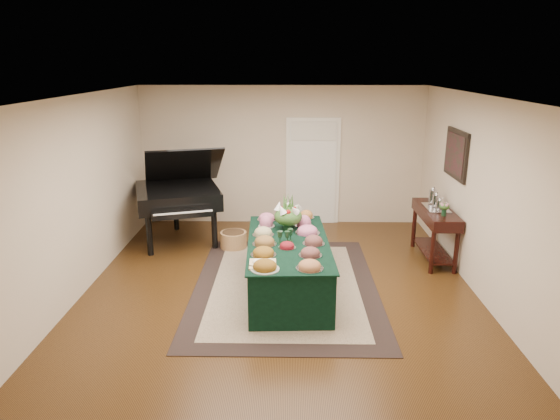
{
  "coord_description": "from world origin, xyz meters",
  "views": [
    {
      "loc": [
        0.12,
        -6.65,
        3.12
      ],
      "look_at": [
        0.0,
        0.3,
        1.05
      ],
      "focal_mm": 32.0,
      "sensor_mm": 36.0,
      "label": 1
    }
  ],
  "objects_px": {
    "buffet_table": "(288,266)",
    "grand_piano": "(178,195)",
    "floral_centerpiece": "(288,213)",
    "mahogany_sideboard": "(435,220)"
  },
  "relations": [
    {
      "from": "buffet_table",
      "to": "floral_centerpiece",
      "type": "bearing_deg",
      "value": 90.18
    },
    {
      "from": "buffet_table",
      "to": "mahogany_sideboard",
      "type": "distance_m",
      "value": 2.69
    },
    {
      "from": "grand_piano",
      "to": "mahogany_sideboard",
      "type": "xyz_separation_m",
      "value": [
        4.33,
        -0.82,
        -0.19
      ]
    },
    {
      "from": "floral_centerpiece",
      "to": "mahogany_sideboard",
      "type": "bearing_deg",
      "value": 16.66
    },
    {
      "from": "floral_centerpiece",
      "to": "mahogany_sideboard",
      "type": "height_order",
      "value": "floral_centerpiece"
    },
    {
      "from": "buffet_table",
      "to": "floral_centerpiece",
      "type": "relative_size",
      "value": 5.6
    },
    {
      "from": "floral_centerpiece",
      "to": "grand_piano",
      "type": "height_order",
      "value": "grand_piano"
    },
    {
      "from": "buffet_table",
      "to": "grand_piano",
      "type": "xyz_separation_m",
      "value": [
        -1.96,
        2.05,
        0.48
      ]
    },
    {
      "from": "buffet_table",
      "to": "grand_piano",
      "type": "bearing_deg",
      "value": 133.7
    },
    {
      "from": "mahogany_sideboard",
      "to": "grand_piano",
      "type": "bearing_deg",
      "value": 169.26
    }
  ]
}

